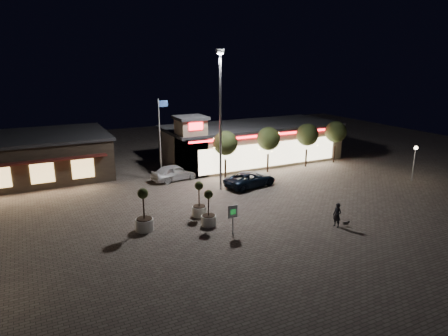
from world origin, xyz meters
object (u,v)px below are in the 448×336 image
pedestrian (337,215)px  valet_sign (233,214)px  pickup_truck (250,179)px  planter_mid (209,214)px  white_sedan (175,172)px  planter_left (144,218)px

pedestrian → valet_sign: valet_sign is taller
pedestrian → valet_sign: bearing=-117.9°
pickup_truck → planter_mid: size_ratio=1.94×
white_sedan → planter_mid: bearing=162.6°
planter_left → valet_sign: (5.23, -3.27, 0.49)m
pedestrian → planter_left: 13.58m
pickup_truck → white_sedan: white_sedan is taller
planter_left → valet_sign: 6.18m
white_sedan → planter_left: size_ratio=1.52×
white_sedan → planter_left: planter_left is taller
pickup_truck → pedestrian: 10.85m
pickup_truck → planter_left: size_ratio=1.67×
planter_left → planter_mid: 4.53m
pickup_truck → planter_mid: planter_mid is taller
planter_left → valet_sign: size_ratio=1.49×
pickup_truck → white_sedan: 7.58m
planter_left → planter_mid: bearing=-15.1°
planter_left → planter_mid: planter_left is taller
pedestrian → valet_sign: (-7.18, 2.24, 0.56)m
white_sedan → pedestrian: bearing=-167.4°
valet_sign → pedestrian: bearing=-17.3°
planter_left → pickup_truck: bearing=24.6°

